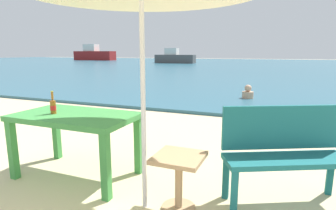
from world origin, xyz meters
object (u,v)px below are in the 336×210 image
at_px(picnic_table_green, 75,123).
at_px(boat_fishing_trawler, 175,58).
at_px(bench_teal_center, 285,148).
at_px(beer_bottle_amber, 53,106).
at_px(swimmer_person, 248,93).
at_px(side_table_wood, 179,175).
at_px(boat_ferry, 94,54).

relative_size(picnic_table_green, boat_fishing_trawler, 0.28).
bearing_deg(picnic_table_green, bench_teal_center, 8.08).
bearing_deg(picnic_table_green, beer_bottle_amber, -162.52).
bearing_deg(swimmer_person, side_table_wood, -89.53).
distance_m(beer_bottle_amber, swimmer_person, 6.39).
relative_size(bench_teal_center, boat_fishing_trawler, 0.25).
bearing_deg(side_table_wood, beer_bottle_amber, 174.36).
bearing_deg(swimmer_person, beer_bottle_amber, -104.18).
xyz_separation_m(picnic_table_green, side_table_wood, (1.37, -0.23, -0.30)).
bearing_deg(side_table_wood, boat_fishing_trawler, 110.78).
bearing_deg(boat_fishing_trawler, swimmer_person, -64.46).
distance_m(picnic_table_green, boat_ferry, 45.60).
bearing_deg(swimmer_person, picnic_table_green, -102.20).
height_order(picnic_table_green, boat_fishing_trawler, boat_fishing_trawler).
distance_m(beer_bottle_amber, bench_teal_center, 2.55).
relative_size(picnic_table_green, beer_bottle_amber, 5.28).
distance_m(picnic_table_green, bench_teal_center, 2.29).
relative_size(side_table_wood, swimmer_person, 1.32).
bearing_deg(swimmer_person, bench_teal_center, -80.68).
height_order(side_table_wood, boat_ferry, boat_ferry).
relative_size(beer_bottle_amber, side_table_wood, 0.49).
distance_m(bench_teal_center, boat_fishing_trawler, 32.12).
distance_m(picnic_table_green, boat_fishing_trawler, 31.62).
height_order(picnic_table_green, boat_ferry, boat_ferry).
bearing_deg(side_table_wood, bench_teal_center, 31.86).
height_order(boat_ferry, boat_fishing_trawler, boat_ferry).
bearing_deg(bench_teal_center, boat_ferry, 129.05).
distance_m(boat_ferry, boat_fishing_trawler, 18.34).
height_order(side_table_wood, boat_fishing_trawler, boat_fishing_trawler).
distance_m(side_table_wood, swimmer_person, 6.33).
bearing_deg(picnic_table_green, boat_fishing_trawler, 108.61).
bearing_deg(boat_fishing_trawler, side_table_wood, -69.22).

